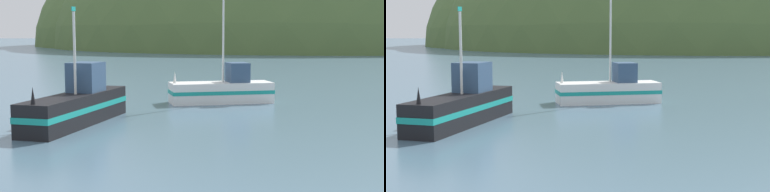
# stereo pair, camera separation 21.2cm
# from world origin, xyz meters

# --- Properties ---
(hill_mid_right) EXTENTS (130.65, 104.52, 81.26)m
(hill_mid_right) POSITION_xyz_m (30.24, 150.11, 0.00)
(hill_mid_right) COLOR #516B38
(hill_mid_right) RESTS_ON ground
(hill_far_right) EXTENTS (84.55, 67.64, 39.40)m
(hill_far_right) POSITION_xyz_m (3.09, 237.13, 0.00)
(hill_far_right) COLOR #2D562D
(hill_far_right) RESTS_ON ground
(hill_far_left) EXTENTS (117.98, 94.39, 75.32)m
(hill_far_left) POSITION_xyz_m (15.73, 163.21, 0.00)
(hill_far_left) COLOR #516B38
(hill_far_left) RESTS_ON ground
(fishing_boat_black) EXTENTS (3.85, 8.24, 5.44)m
(fishing_boat_black) POSITION_xyz_m (-6.78, 30.37, 0.91)
(fishing_boat_black) COLOR black
(fishing_boat_black) RESTS_ON ground
(fishing_boat_white) EXTENTS (6.46, 3.09, 7.19)m
(fishing_boat_white) POSITION_xyz_m (0.53, 37.89, 0.78)
(fishing_boat_white) COLOR white
(fishing_boat_white) RESTS_ON ground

